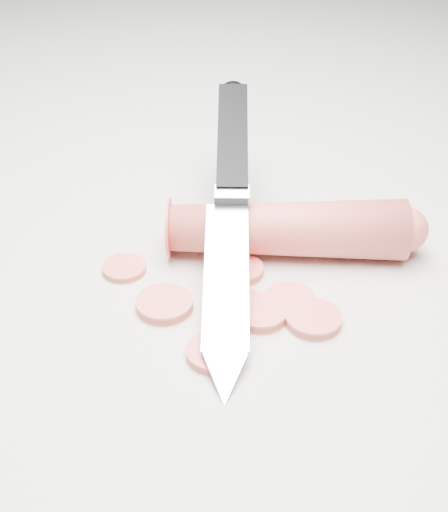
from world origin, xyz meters
The scene contains 11 objects.
ground centered at (0.00, 0.00, 0.00)m, with size 2.40×2.40×0.00m, color beige.
carrot centered at (0.00, 0.03, 0.02)m, with size 0.04×0.04×0.17m, color #D94941.
carrot_slice_0 centered at (-0.09, -0.06, 0.00)m, with size 0.03×0.03×0.01m, color #F0544B.
carrot_slice_1 centered at (0.01, -0.05, 0.00)m, with size 0.04×0.04×0.01m, color #F0544B.
carrot_slice_2 centered at (0.02, -0.05, 0.00)m, with size 0.04×0.04×0.01m, color #F0544B.
carrot_slice_3 centered at (0.03, -0.02, 0.00)m, with size 0.04×0.04×0.01m, color #F0544B.
carrot_slice_4 centered at (0.05, -0.03, 0.00)m, with size 0.04×0.04×0.01m, color #F0544B.
carrot_slice_5 centered at (-0.03, -0.08, 0.00)m, with size 0.04×0.04×0.01m, color #F0544B.
carrot_slice_6 centered at (0.02, -0.09, 0.00)m, with size 0.04×0.04×0.01m, color #F0544B.
carrot_slice_7 centered at (-0.02, -0.01, 0.00)m, with size 0.03×0.03×0.01m, color #F0544B.
kitchen_knife centered at (-0.03, -0.01, 0.05)m, with size 0.19×0.25×0.09m, color silver, non-canonical shape.
Camera 1 is at (0.22, -0.35, 0.31)m, focal length 50.00 mm.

